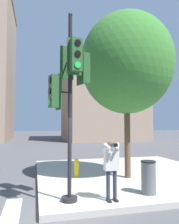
% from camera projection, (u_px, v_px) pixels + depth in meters
% --- Properties ---
extents(ground_plane, '(160.00, 160.00, 0.00)m').
position_uv_depth(ground_plane, '(58.00, 213.00, 5.69)').
color(ground_plane, '#4C4C4F').
extents(sidewalk_corner, '(8.00, 8.00, 0.18)m').
position_uv_depth(sidewalk_corner, '(127.00, 173.00, 9.93)').
color(sidewalk_corner, '#ADA89E').
rests_on(sidewalk_corner, ground_plane).
extents(traffic_signal_pole, '(1.24, 1.25, 5.41)m').
position_uv_depth(traffic_signal_pole, '(70.00, 83.00, 6.28)').
color(traffic_signal_pole, black).
rests_on(traffic_signal_pole, sidewalk_corner).
extents(person_photographer, '(0.50, 0.53, 1.69)m').
position_uv_depth(person_photographer, '(112.00, 164.00, 6.16)').
color(person_photographer, black).
rests_on(person_photographer, sidewalk_corner).
extents(street_tree, '(3.84, 3.84, 6.80)m').
position_uv_depth(street_tree, '(127.00, 63.00, 9.09)').
color(street_tree, brown).
rests_on(street_tree, sidewalk_corner).
extents(fire_hydrant, '(0.20, 0.26, 0.75)m').
position_uv_depth(fire_hydrant, '(76.00, 168.00, 8.95)').
color(fire_hydrant, yellow).
rests_on(fire_hydrant, sidewalk_corner).
extents(trash_bin, '(0.46, 0.46, 1.01)m').
position_uv_depth(trash_bin, '(148.00, 177.00, 6.73)').
color(trash_bin, '#5B5B60').
rests_on(trash_bin, sidewalk_corner).
extents(building_right, '(11.52, 12.33, 12.40)m').
position_uv_depth(building_right, '(101.00, 100.00, 34.91)').
color(building_right, gray).
rests_on(building_right, ground_plane).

